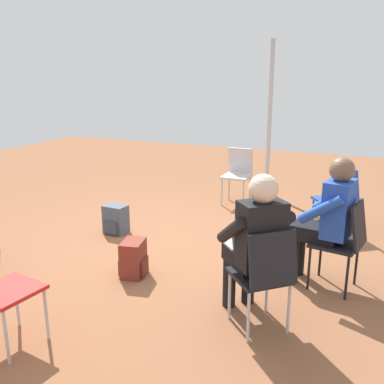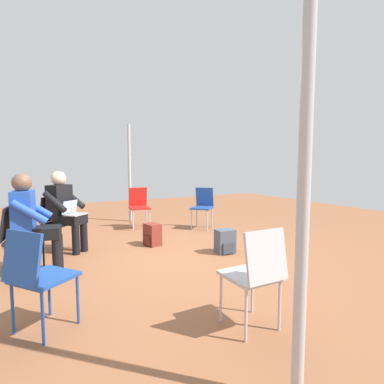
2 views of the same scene
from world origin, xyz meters
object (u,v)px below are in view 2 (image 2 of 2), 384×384
Objects in this scene: person_with_laptop at (65,207)px; person_in_blue at (32,218)px; chair_north at (256,271)px; backpack_by_empty_chair at (152,236)px; chair_east at (18,235)px; chair_southeast at (56,219)px; chair_south at (139,205)px; chair_northeast at (37,273)px; backpack_near_laptop_user at (225,243)px; chair_southwest at (203,205)px.

person_in_blue is at bearing 20.01° from person_with_laptop.
chair_north is 0.69× the size of person_in_blue.
chair_east is at bearing 15.69° from backpack_by_empty_chair.
chair_southeast is at bearing -16.53° from backpack_by_empty_chair.
chair_south is 0.69× the size of person_in_blue.
chair_north is 2.75m from person_in_blue.
chair_north is 3.31m from person_with_laptop.
backpack_by_empty_chair is (-1.42, 0.42, -0.34)m from chair_southeast.
chair_south is (-2.13, -1.94, 0.00)m from chair_east.
chair_north is at bearing 68.21° from chair_southeast.
person_in_blue is at bearing 17.92° from backpack_by_empty_chair.
backpack_by_empty_chair is at bearing 120.35° from chair_southeast.
chair_northeast is at bearing 40.04° from chair_southeast.
backpack_near_laptop_user is 1.24m from backpack_by_empty_chair.
chair_east is 1.00× the size of chair_south.
chair_east is 2.00m from backpack_by_empty_chair.
chair_southeast is 0.26m from person_with_laptop.
person_with_laptop is at bearing 90.00° from chair_southeast.
backpack_near_laptop_user is at bearing 62.15° from chair_north.
backpack_near_laptop_user is at bearing 91.34° from chair_east.
chair_east is 2.88m from chair_south.
chair_southwest is 1.64m from backpack_by_empty_chair.
chair_northeast is at bearing 49.93° from backpack_by_empty_chair.
chair_south is 1.46m from backpack_by_empty_chair.
person_in_blue is 1.90m from backpack_by_empty_chair.
chair_east is 2.86m from chair_north.
chair_southwest is 1.00× the size of chair_southeast.
backpack_by_empty_chair is at bearing 86.47° from chair_north.
chair_south is at bearing 172.79° from person_with_laptop.
backpack_by_empty_chair is at bearing 115.20° from chair_east.
person_with_laptop reaches higher than backpack_by_empty_chair.
chair_southwest is 2.36× the size of backpack_near_laptop_user.
backpack_by_empty_chair is (1.41, 0.77, -0.34)m from chair_southwest.
chair_northeast is (1.94, 3.44, 0.00)m from chair_south.
chair_southeast is 0.69× the size of person_with_laptop.
chair_east is at bearing 49.63° from chair_south.
chair_northeast and chair_north have the same top height.
chair_east is 2.77m from backpack_near_laptop_user.
chair_south and chair_northeast have the same top height.
chair_northeast is (0.30, 2.46, 0.00)m from chair_southeast.
person_with_laptop is (2.71, 0.48, 0.20)m from chair_southwest.
chair_east reaches higher than backpack_by_empty_chair.
chair_southeast is at bearing -90.00° from person_with_laptop.
chair_southeast is at bearing -31.00° from backpack_near_laptop_user.
chair_east reaches higher than backpack_near_laptop_user.
person_with_laptop is (-0.60, -0.83, 0.20)m from chair_east.
person_in_blue reaches higher than backpack_by_empty_chair.
person_in_blue is 3.44× the size of backpack_by_empty_chair.
person_in_blue is (1.58, -2.24, 0.20)m from chair_north.
chair_east is at bearing 127.21° from chair_north.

